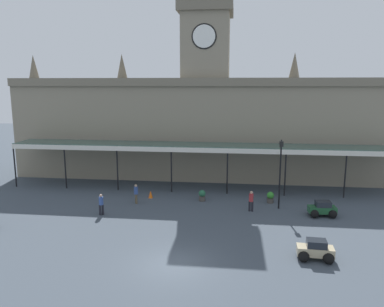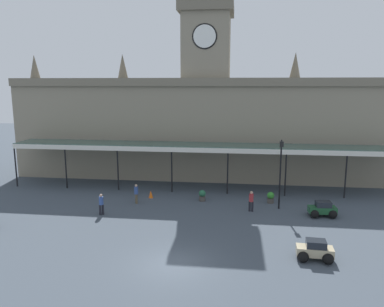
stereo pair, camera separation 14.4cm
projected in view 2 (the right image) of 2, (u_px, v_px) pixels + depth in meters
name	position (u px, v px, depth m)	size (l,w,h in m)	color
ground_plane	(173.00, 265.00, 20.87)	(140.00, 140.00, 0.00)	#3D4650
station_building	(206.00, 122.00, 40.28)	(40.49, 6.74, 17.98)	gray
entrance_canopy	(201.00, 146.00, 35.14)	(36.37, 3.26, 4.33)	#38564C
car_beige_sedan	(315.00, 251.00, 21.39)	(2.10, 1.60, 1.19)	tan
car_green_sedan	(322.00, 210.00, 28.42)	(2.11, 1.61, 1.19)	#1E512D
pedestrian_near_entrance	(136.00, 193.00, 31.45)	(0.34, 0.37, 1.67)	brown
pedestrian_beside_cars	(251.00, 200.00, 29.44)	(0.39, 0.34, 1.67)	black
pedestrian_crossing_forecourt	(101.00, 203.00, 28.68)	(0.34, 0.34, 1.67)	black
victorian_lamppost	(280.00, 167.00, 29.64)	(0.30, 0.30, 5.67)	black
traffic_cone	(151.00, 194.00, 33.08)	(0.40, 0.40, 0.66)	orange
planter_by_canopy	(271.00, 197.00, 31.64)	(0.60, 0.60, 0.96)	#47423D
planter_forecourt_centre	(202.00, 195.00, 32.19)	(0.60, 0.60, 0.96)	#47423D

